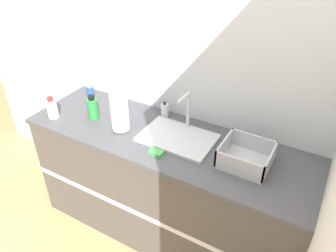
{
  "coord_description": "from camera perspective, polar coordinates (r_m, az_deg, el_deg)",
  "views": [
    {
      "loc": [
        0.9,
        -1.24,
        2.2
      ],
      "look_at": [
        0.03,
        0.28,
        1.04
      ],
      "focal_mm": 35.0,
      "sensor_mm": 36.0,
      "label": 1
    }
  ],
  "objects": [
    {
      "name": "wall_back",
      "position": [
        2.27,
        4.07,
        10.2
      ],
      "size": [
        4.4,
        0.06,
        2.6
      ],
      "color": "silver",
      "rests_on": "ground_plane"
    },
    {
      "name": "counter_cabinet",
      "position": [
        2.49,
        -0.23,
        -10.62
      ],
      "size": [
        2.02,
        0.64,
        0.92
      ],
      "color": "#514C47",
      "rests_on": "ground_plane"
    },
    {
      "name": "sink",
      "position": [
        2.18,
        1.77,
        -1.72
      ],
      "size": [
        0.49,
        0.33,
        0.29
      ],
      "color": "silver",
      "rests_on": "counter_cabinet"
    },
    {
      "name": "paper_towel_roll",
      "position": [
        2.23,
        -8.41,
        2.3
      ],
      "size": [
        0.12,
        0.12,
        0.27
      ],
      "color": "#4C4C51",
      "rests_on": "counter_cabinet"
    },
    {
      "name": "dish_rack",
      "position": [
        2.02,
        13.39,
        -5.31
      ],
      "size": [
        0.29,
        0.28,
        0.12
      ],
      "color": "#B7BABF",
      "rests_on": "counter_cabinet"
    },
    {
      "name": "bottle_white_spray",
      "position": [
        2.52,
        -19.53,
        2.9
      ],
      "size": [
        0.08,
        0.08,
        0.17
      ],
      "color": "white",
      "rests_on": "counter_cabinet"
    },
    {
      "name": "bottle_blue",
      "position": [
        2.67,
        -13.38,
        5.59
      ],
      "size": [
        0.06,
        0.06,
        0.15
      ],
      "color": "#2D56B7",
      "rests_on": "counter_cabinet"
    },
    {
      "name": "bottle_green",
      "position": [
        2.43,
        -12.97,
        3.08
      ],
      "size": [
        0.08,
        0.08,
        0.18
      ],
      "color": "#2D8C3D",
      "rests_on": "counter_cabinet"
    },
    {
      "name": "soap_dispenser",
      "position": [
        2.39,
        -0.59,
        2.75
      ],
      "size": [
        0.05,
        0.05,
        0.12
      ],
      "color": "silver",
      "rests_on": "counter_cabinet"
    },
    {
      "name": "sponge",
      "position": [
        2.05,
        -2.08,
        -4.6
      ],
      "size": [
        0.09,
        0.06,
        0.02
      ],
      "color": "#4CB259",
      "rests_on": "counter_cabinet"
    }
  ]
}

